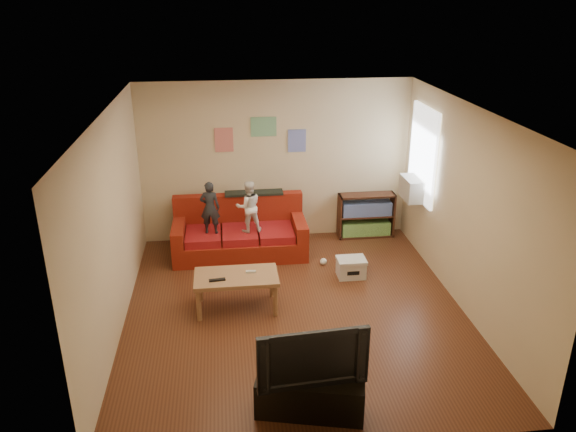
{
  "coord_description": "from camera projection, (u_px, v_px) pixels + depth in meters",
  "views": [
    {
      "loc": [
        -0.87,
        -6.5,
        4.03
      ],
      "look_at": [
        0.0,
        0.8,
        1.05
      ],
      "focal_mm": 35.0,
      "sensor_mm": 36.0,
      "label": 1
    }
  ],
  "objects": [
    {
      "name": "coffee_table",
      "position": [
        236.0,
        280.0,
        7.48
      ],
      "size": [
        1.11,
        0.61,
        0.5
      ],
      "color": "#A2734B",
      "rests_on": "ground"
    },
    {
      "name": "tv_stand",
      "position": [
        310.0,
        396.0,
        5.67
      ],
      "size": [
        1.15,
        0.61,
        0.41
      ],
      "primitive_type": "cube",
      "rotation": [
        0.0,
        0.0,
        -0.24
      ],
      "color": "black",
      "rests_on": "ground"
    },
    {
      "name": "child_b",
      "position": [
        249.0,
        207.0,
        8.79
      ],
      "size": [
        0.45,
        0.38,
        0.84
      ],
      "primitive_type": "imported",
      "rotation": [
        0.0,
        0.0,
        3.3
      ],
      "color": "white",
      "rests_on": "sofa"
    },
    {
      "name": "window",
      "position": [
        423.0,
        154.0,
        8.73
      ],
      "size": [
        0.04,
        1.08,
        1.48
      ],
      "primitive_type": "cube",
      "color": "white",
      "rests_on": "room_shell"
    },
    {
      "name": "artwork_right",
      "position": [
        297.0,
        141.0,
        9.27
      ],
      "size": [
        0.3,
        0.01,
        0.38
      ],
      "primitive_type": "cube",
      "color": "#727FCC",
      "rests_on": "room_shell"
    },
    {
      "name": "child_a",
      "position": [
        210.0,
        208.0,
        8.72
      ],
      "size": [
        0.34,
        0.25,
        0.85
      ],
      "primitive_type": "imported",
      "rotation": [
        0.0,
        0.0,
        2.99
      ],
      "color": "#222429",
      "rests_on": "sofa"
    },
    {
      "name": "artwork_left",
      "position": [
        224.0,
        140.0,
        9.12
      ],
      "size": [
        0.3,
        0.01,
        0.4
      ],
      "primitive_type": "cube",
      "color": "#D87266",
      "rests_on": "room_shell"
    },
    {
      "name": "file_box",
      "position": [
        351.0,
        267.0,
        8.42
      ],
      "size": [
        0.43,
        0.33,
        0.3
      ],
      "color": "silver",
      "rests_on": "ground"
    },
    {
      "name": "bookshelf",
      "position": [
        366.0,
        217.0,
        9.74
      ],
      "size": [
        0.97,
        0.29,
        0.77
      ],
      "color": "#422316",
      "rests_on": "ground"
    },
    {
      "name": "game_controller",
      "position": [
        251.0,
        272.0,
        7.51
      ],
      "size": [
        0.14,
        0.05,
        0.03
      ],
      "primitive_type": "cube",
      "rotation": [
        0.0,
        0.0,
        -0.05
      ],
      "color": "silver",
      "rests_on": "coffee_table"
    },
    {
      "name": "ac_unit",
      "position": [
        412.0,
        189.0,
        8.93
      ],
      "size": [
        0.28,
        0.55,
        0.35
      ],
      "primitive_type": "cube",
      "color": "#B7B2A3",
      "rests_on": "window"
    },
    {
      "name": "artwork_center",
      "position": [
        264.0,
        127.0,
        9.12
      ],
      "size": [
        0.42,
        0.01,
        0.32
      ],
      "primitive_type": "cube",
      "color": "#72B27F",
      "rests_on": "room_shell"
    },
    {
      "name": "room_shell",
      "position": [
        296.0,
        218.0,
        7.08
      ],
      "size": [
        4.52,
        5.02,
        2.72
      ],
      "color": "#5A2E1A",
      "rests_on": "ground"
    },
    {
      "name": "sofa",
      "position": [
        240.0,
        235.0,
        9.14
      ],
      "size": [
        2.13,
        0.98,
        0.94
      ],
      "color": "maroon",
      "rests_on": "ground"
    },
    {
      "name": "television",
      "position": [
        311.0,
        353.0,
        5.48
      ],
      "size": [
        1.11,
        0.23,
        0.64
      ],
      "primitive_type": "imported",
      "rotation": [
        0.0,
        0.0,
        0.08
      ],
      "color": "black",
      "rests_on": "tv_stand"
    },
    {
      "name": "remote",
      "position": [
        217.0,
        280.0,
        7.31
      ],
      "size": [
        0.22,
        0.08,
        0.02
      ],
      "primitive_type": "cube",
      "rotation": [
        0.0,
        0.0,
        0.12
      ],
      "color": "black",
      "rests_on": "coffee_table"
    },
    {
      "name": "tissue",
      "position": [
        323.0,
        262.0,
        8.81
      ],
      "size": [
        0.13,
        0.13,
        0.11
      ],
      "primitive_type": "sphere",
      "rotation": [
        0.0,
        0.0,
        0.31
      ],
      "color": "white",
      "rests_on": "ground"
    }
  ]
}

